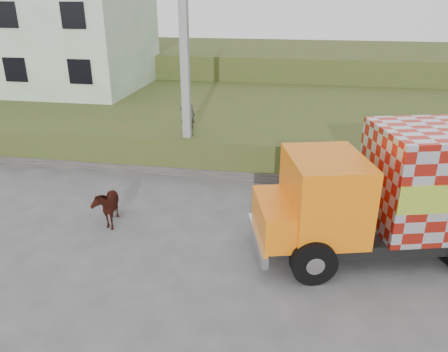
% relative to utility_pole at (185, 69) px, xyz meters
% --- Properties ---
extents(ground, '(120.00, 120.00, 0.00)m').
position_rel_utility_pole_xyz_m(ground, '(1.00, -4.60, -4.08)').
color(ground, '#474749').
rests_on(ground, ground).
extents(embankment, '(40.00, 12.00, 1.50)m').
position_rel_utility_pole_xyz_m(embankment, '(1.00, 5.40, -3.33)').
color(embankment, '#2F4F1A').
rests_on(embankment, ground).
extents(embankment_far, '(40.00, 12.00, 3.00)m').
position_rel_utility_pole_xyz_m(embankment_far, '(1.00, 17.40, -2.58)').
color(embankment_far, '#2F4F1A').
rests_on(embankment_far, ground).
extents(retaining_strip, '(16.00, 0.50, 0.40)m').
position_rel_utility_pole_xyz_m(retaining_strip, '(-1.00, -0.40, -3.88)').
color(retaining_strip, '#595651').
rests_on(retaining_strip, ground).
extents(building, '(10.00, 8.00, 6.00)m').
position_rel_utility_pole_xyz_m(building, '(-10.00, 8.40, 0.42)').
color(building, silver).
rests_on(building, embankment).
extents(utility_pole, '(1.20, 0.30, 8.00)m').
position_rel_utility_pole_xyz_m(utility_pole, '(0.00, 0.00, 0.00)').
color(utility_pole, gray).
rests_on(utility_pole, ground).
extents(cargo_truck, '(8.32, 4.46, 3.54)m').
position_rel_utility_pole_xyz_m(cargo_truck, '(7.61, -4.51, -2.25)').
color(cargo_truck, black).
rests_on(cargo_truck, ground).
extents(cow, '(1.05, 1.60, 1.25)m').
position_rel_utility_pole_xyz_m(cow, '(-1.45, -4.51, -3.45)').
color(cow, black).
rests_on(cow, ground).
extents(pedestrian, '(0.59, 0.40, 1.59)m').
position_rel_utility_pole_xyz_m(pedestrian, '(-0.03, 0.21, -1.78)').
color(pedestrian, '#322F2C').
rests_on(pedestrian, embankment).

